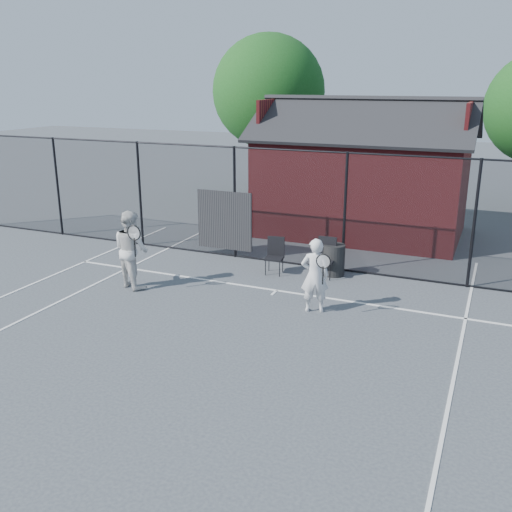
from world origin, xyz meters
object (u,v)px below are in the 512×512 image
at_px(player_back, 131,249).
at_px(chair_left, 325,259).
at_px(chair_right, 274,257).
at_px(waste_bin, 334,260).
at_px(clubhouse, 363,182).
at_px(player_front, 315,275).

bearing_deg(player_back, chair_left, 31.36).
height_order(chair_right, waste_bin, chair_right).
bearing_deg(chair_left, clubhouse, 91.77).
bearing_deg(chair_right, clubhouse, 70.21).
height_order(player_front, waste_bin, player_front).
xyz_separation_m(chair_left, waste_bin, (0.16, 0.26, -0.09)).
bearing_deg(player_back, player_front, 3.01).
bearing_deg(clubhouse, player_front, -84.52).
xyz_separation_m(player_front, chair_left, (-0.43, 2.16, -0.31)).
relative_size(clubhouse, waste_bin, 8.36).
bearing_deg(player_back, clubhouse, 62.34).
height_order(player_back, chair_right, player_back).
distance_m(chair_left, waste_bin, 0.32).
bearing_deg(chair_right, waste_bin, 11.60).
distance_m(chair_left, chair_right, 1.25).
height_order(player_front, chair_right, player_front).
bearing_deg(chair_left, player_front, -79.86).
distance_m(player_front, player_back, 4.36).
xyz_separation_m(player_back, waste_bin, (4.08, 2.65, -0.52)).
xyz_separation_m(clubhouse, waste_bin, (0.38, -4.40, -1.22)).
bearing_deg(waste_bin, chair_left, -121.23).
xyz_separation_m(player_front, player_back, (-4.35, -0.23, 0.11)).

